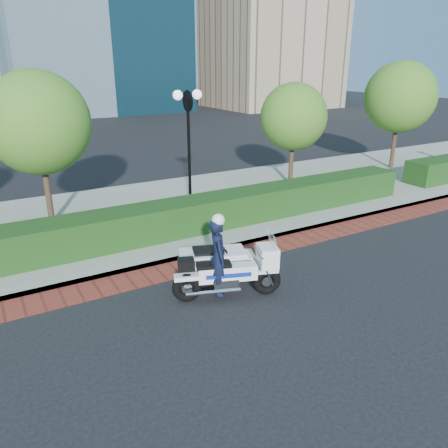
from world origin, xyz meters
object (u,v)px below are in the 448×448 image
tree_c (294,117)px  tree_d (400,97)px  lamppost (189,133)px  police_motorcycle (220,263)px  tree_b (38,123)px

tree_c → tree_d: size_ratio=0.83×
tree_d → tree_c: bearing=-180.0°
lamppost → police_motorcycle: bearing=-108.6°
lamppost → police_motorcycle: lamppost is taller
tree_b → tree_c: tree_b is taller
lamppost → police_motorcycle: size_ratio=1.69×
lamppost → tree_b: bearing=163.9°
tree_b → police_motorcycle: (2.72, -6.56, -2.72)m
police_motorcycle → tree_d: bearing=45.1°
tree_c → tree_d: 6.52m
tree_b → lamppost: bearing=-16.1°
lamppost → tree_c: (5.50, 1.30, 0.09)m
police_motorcycle → tree_c: bearing=61.7°
tree_c → tree_d: tree_d is taller
lamppost → tree_b: (-4.50, 1.30, 0.48)m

